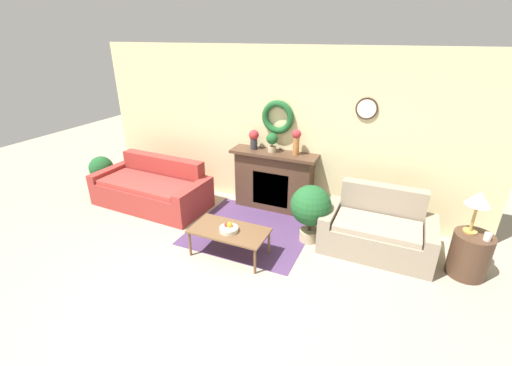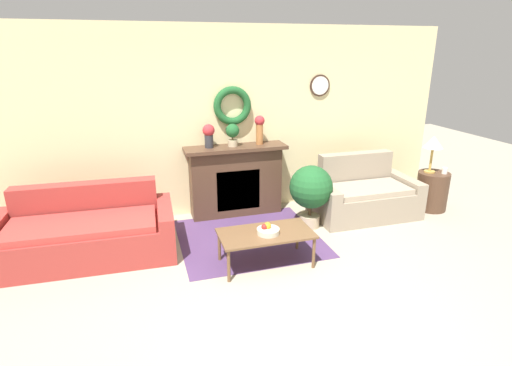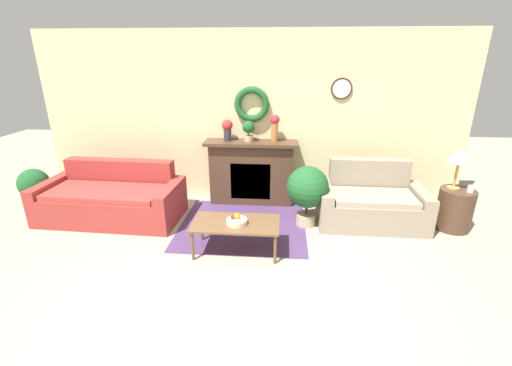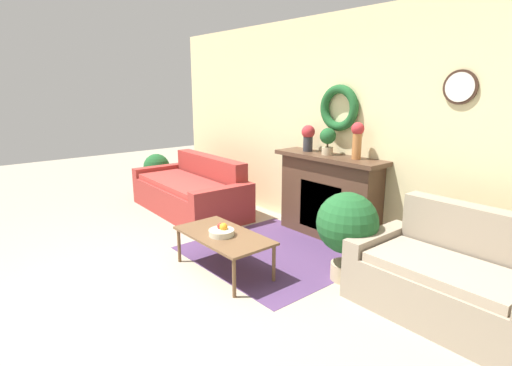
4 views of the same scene
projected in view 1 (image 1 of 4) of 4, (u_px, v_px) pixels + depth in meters
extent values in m
plane|color=#9E937F|center=(189.00, 303.00, 3.94)|extent=(16.00, 16.00, 0.00)
cube|color=#4C335B|center=(251.00, 230.00, 5.40)|extent=(1.80, 1.66, 0.01)
cube|color=beige|center=(277.00, 131.00, 5.74)|extent=(6.80, 0.06, 2.70)
cylinder|color=#382319|center=(367.00, 109.00, 4.99)|extent=(0.32, 0.02, 0.32)
cylinder|color=white|center=(367.00, 109.00, 4.98)|extent=(0.27, 0.01, 0.27)
torus|color=#1E5628|center=(278.00, 117.00, 5.56)|extent=(0.55, 0.11, 0.55)
cube|color=#4C3323|center=(274.00, 182.00, 5.91)|extent=(1.33, 0.34, 0.99)
cube|color=black|center=(270.00, 189.00, 5.81)|extent=(0.64, 0.02, 0.60)
cube|color=orange|center=(270.00, 194.00, 5.83)|extent=(0.51, 0.01, 0.33)
cube|color=#4C3323|center=(274.00, 154.00, 5.67)|extent=(1.47, 0.41, 0.05)
cube|color=#9E332D|center=(148.00, 197.00, 6.02)|extent=(1.72, 0.81, 0.42)
cube|color=#9E332D|center=(164.00, 177.00, 6.34)|extent=(1.70, 0.27, 0.81)
cube|color=#9E332D|center=(113.00, 182.00, 6.46)|extent=(0.21, 0.96, 0.56)
cube|color=#9E332D|center=(194.00, 201.00, 5.71)|extent=(0.21, 0.96, 0.56)
cube|color=#AD3832|center=(146.00, 184.00, 5.92)|extent=(1.65, 0.75, 0.08)
cube|color=gray|center=(375.00, 241.00, 4.75)|extent=(1.17, 0.67, 0.40)
cube|color=gray|center=(381.00, 213.00, 5.01)|extent=(1.16, 0.20, 0.88)
cube|color=gray|center=(329.00, 224.00, 5.05)|extent=(0.18, 0.85, 0.54)
cube|color=gray|center=(429.00, 245.00, 4.55)|extent=(0.18, 0.85, 0.54)
cube|color=tan|center=(377.00, 226.00, 4.65)|extent=(1.12, 0.62, 0.08)
cube|color=brown|center=(229.00, 231.00, 4.66)|extent=(1.06, 0.56, 0.03)
cylinder|color=brown|center=(190.00, 244.00, 4.72)|extent=(0.04, 0.04, 0.38)
cylinder|color=brown|center=(255.00, 261.00, 4.35)|extent=(0.04, 0.04, 0.38)
cylinder|color=brown|center=(208.00, 227.00, 5.12)|extent=(0.04, 0.04, 0.38)
cylinder|color=brown|center=(269.00, 242.00, 4.76)|extent=(0.04, 0.04, 0.38)
cylinder|color=beige|center=(229.00, 229.00, 4.60)|extent=(0.25, 0.25, 0.06)
sphere|color=#B2231E|center=(227.00, 225.00, 4.61)|extent=(0.07, 0.07, 0.07)
sphere|color=orange|center=(230.00, 225.00, 4.60)|extent=(0.08, 0.08, 0.08)
cylinder|color=#4C3323|center=(470.00, 255.00, 4.31)|extent=(0.47, 0.47, 0.59)
cylinder|color=#B28E42|center=(470.00, 231.00, 4.25)|extent=(0.16, 0.16, 0.02)
cylinder|color=#B28E42|center=(474.00, 218.00, 4.17)|extent=(0.04, 0.04, 0.36)
cone|color=silver|center=(480.00, 198.00, 4.06)|extent=(0.29, 0.29, 0.18)
cylinder|color=silver|center=(488.00, 237.00, 4.06)|extent=(0.08, 0.08, 0.09)
cylinder|color=#2D2D33|center=(254.00, 144.00, 5.79)|extent=(0.12, 0.12, 0.18)
sphere|color=#B72D33|center=(254.00, 135.00, 5.73)|extent=(0.17, 0.17, 0.17)
cylinder|color=#AD6B38|center=(296.00, 146.00, 5.49)|extent=(0.10, 0.10, 0.29)
sphere|color=#B72D33|center=(297.00, 134.00, 5.41)|extent=(0.14, 0.14, 0.14)
cylinder|color=tan|center=(272.00, 149.00, 5.67)|extent=(0.14, 0.14, 0.09)
cylinder|color=#4C3823|center=(272.00, 145.00, 5.64)|extent=(0.02, 0.02, 0.05)
sphere|color=#1E5628|center=(272.00, 139.00, 5.59)|extent=(0.19, 0.19, 0.19)
cylinder|color=tan|center=(105.00, 187.00, 6.70)|extent=(0.26, 0.26, 0.18)
cylinder|color=#4C3823|center=(104.00, 180.00, 6.64)|extent=(0.04, 0.04, 0.12)
sphere|color=#1E5628|center=(101.00, 168.00, 6.54)|extent=(0.45, 0.45, 0.45)
cylinder|color=tan|center=(309.00, 235.00, 5.11)|extent=(0.28, 0.28, 0.17)
cylinder|color=#4C3823|center=(309.00, 225.00, 5.04)|extent=(0.04, 0.04, 0.16)
sphere|color=#1E5628|center=(311.00, 205.00, 4.91)|extent=(0.59, 0.59, 0.59)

